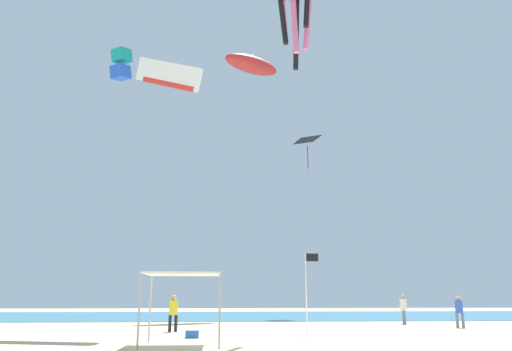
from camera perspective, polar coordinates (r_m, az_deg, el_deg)
The scene contains 12 objects.
ground at distance 20.47m, azimuth 4.38°, elevation -18.55°, with size 110.00×110.00×0.10m, color #D1BA8C.
ocean_strip at distance 47.57m, azimuth -0.47°, elevation -15.61°, with size 110.00×22.54×0.03m, color teal.
canopy_tent at distance 19.48m, azimuth -8.22°, elevation -11.36°, with size 2.83×2.83×2.60m.
person_near_tent at distance 34.64m, azimuth 16.40°, elevation -14.10°, with size 0.44×0.49×1.85m.
person_leftmost at distance 26.69m, azimuth -9.37°, elevation -14.84°, with size 0.44×0.43×1.81m.
person_central at distance 31.97m, azimuth 22.06°, elevation -13.86°, with size 0.46×0.42×1.77m.
banner_flag at distance 22.84m, azimuth 5.89°, elevation -12.39°, with size 0.61×0.06×3.62m.
cooler_box at distance 22.73m, azimuth -7.26°, elevation -17.41°, with size 0.57×0.37×0.35m.
kite_diamond_black at distance 48.29m, azimuth 5.85°, elevation 3.88°, with size 2.48×2.51×3.13m.
kite_box_teal at distance 37.63m, azimuth -15.07°, elevation 12.13°, with size 1.52×1.56×2.36m.
kite_parafoil_white at distance 31.08m, azimuth -9.92°, elevation 11.19°, with size 4.28×2.66×2.91m.
kite_inflatable_red at distance 50.48m, azimuth -0.51°, elevation 12.50°, with size 5.99×4.40×2.10m.
Camera 1 is at (-2.87, -20.19, 1.77)m, focal length 35.23 mm.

